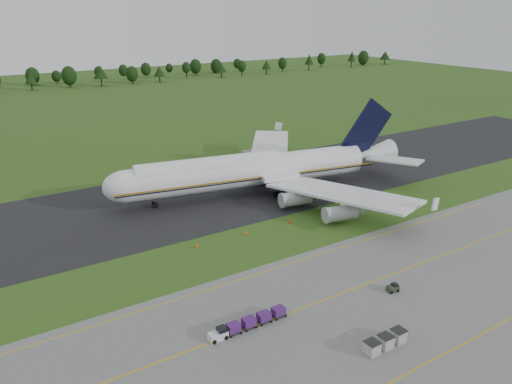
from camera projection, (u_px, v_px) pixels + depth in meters
ground at (237, 249)px, 91.74m from camera, size 600.00×600.00×0.00m
apron at (368, 349)px, 64.74m from camera, size 300.00×52.00×0.06m
taxiway at (175, 202)px, 113.95m from camera, size 300.00×40.00×0.08m
apron_markings at (332, 322)px, 70.30m from camera, size 300.00×30.20×0.01m
tree_line at (30, 79)px, 265.35m from camera, size 525.67×21.28×11.85m
aircraft at (255, 170)px, 117.28m from camera, size 74.27×71.01×20.77m
baggage_train at (247, 323)px, 68.61m from camera, size 12.06×1.54×1.48m
utility_cart at (393, 289)px, 77.69m from camera, size 1.91×1.29×0.98m
uld_row at (385, 341)px, 64.73m from camera, size 6.56×1.76×1.74m
edge_markers at (246, 233)px, 97.45m from camera, size 21.61×0.30×0.60m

